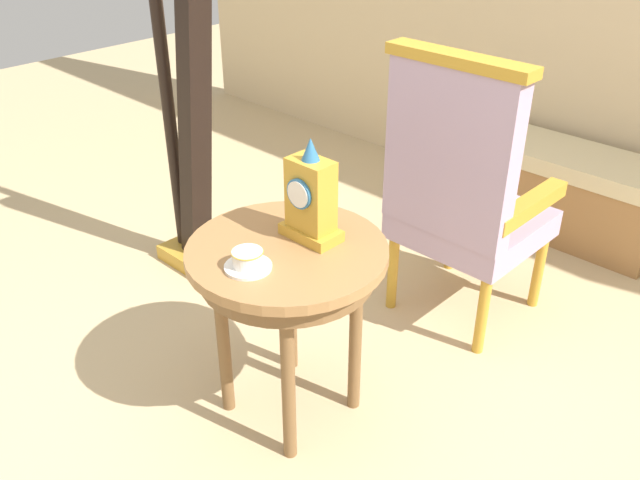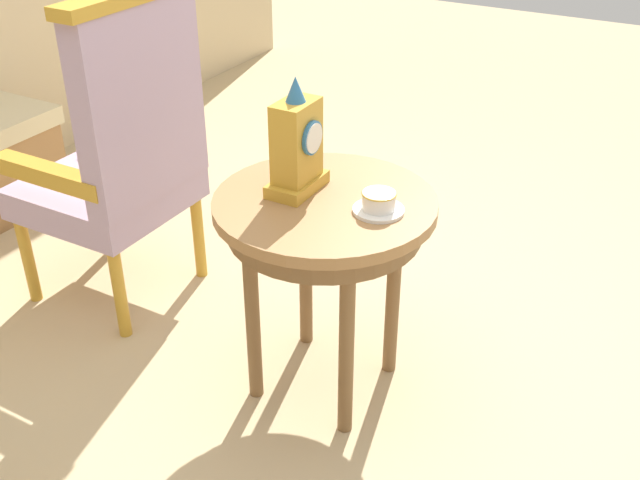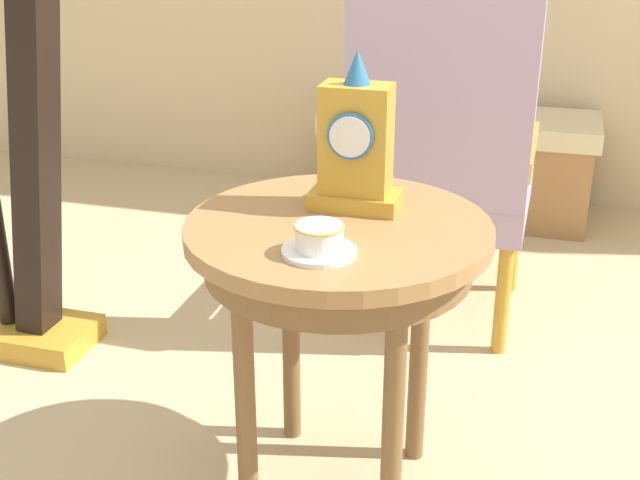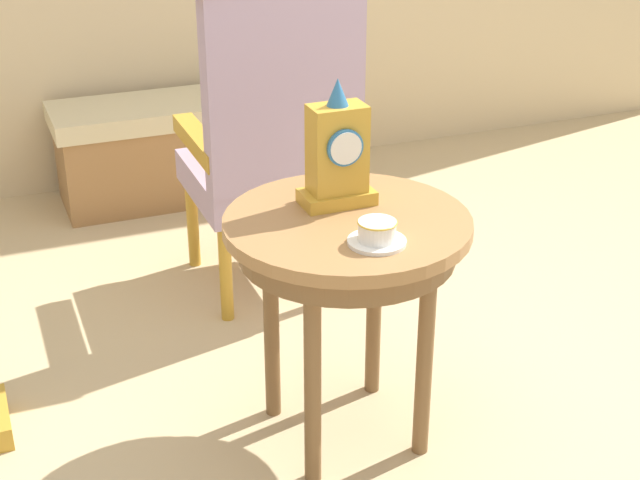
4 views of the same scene
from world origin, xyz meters
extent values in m
cylinder|color=#9E7042|center=(-0.05, 0.08, 0.64)|extent=(0.64, 0.64, 0.03)
cylinder|color=brown|center=(-0.05, 0.08, 0.59)|extent=(0.56, 0.56, 0.07)
cylinder|color=brown|center=(0.11, 0.24, 0.31)|extent=(0.04, 0.04, 0.63)
cylinder|color=brown|center=(-0.20, 0.24, 0.31)|extent=(0.04, 0.04, 0.63)
cylinder|color=brown|center=(-0.20, -0.07, 0.31)|extent=(0.04, 0.04, 0.63)
cylinder|color=brown|center=(0.11, -0.07, 0.31)|extent=(0.04, 0.04, 0.63)
cylinder|color=white|center=(-0.04, -0.08, 0.67)|extent=(0.14, 0.14, 0.01)
cylinder|color=white|center=(-0.04, -0.08, 0.70)|extent=(0.09, 0.09, 0.05)
torus|color=gold|center=(-0.04, -0.08, 0.72)|extent=(0.10, 0.10, 0.00)
cube|color=gold|center=(-0.03, 0.18, 0.68)|extent=(0.19, 0.11, 0.04)
cube|color=gold|center=(-0.03, 0.18, 0.81)|extent=(0.14, 0.09, 0.23)
cylinder|color=teal|center=(-0.03, 0.13, 0.83)|extent=(0.10, 0.01, 0.10)
cylinder|color=white|center=(-0.03, 0.12, 0.83)|extent=(0.08, 0.00, 0.08)
cone|color=teal|center=(-0.03, 0.18, 0.96)|extent=(0.06, 0.06, 0.07)
cube|color=#B299B7|center=(0.05, 1.03, 0.41)|extent=(0.52, 0.52, 0.11)
cube|color=#B299B7|center=(0.05, 0.81, 0.78)|extent=(0.52, 0.09, 0.64)
cube|color=gold|center=(0.28, 1.03, 0.57)|extent=(0.07, 0.47, 0.06)
cube|color=gold|center=(-0.18, 1.03, 0.57)|extent=(0.07, 0.47, 0.06)
cylinder|color=gold|center=(0.27, 1.25, 0.18)|extent=(0.04, 0.04, 0.35)
cylinder|color=gold|center=(-0.17, 1.25, 0.18)|extent=(0.04, 0.04, 0.35)
cylinder|color=gold|center=(0.27, 0.81, 0.18)|extent=(0.04, 0.04, 0.35)
cylinder|color=gold|center=(-0.17, 0.81, 0.18)|extent=(0.04, 0.04, 0.35)
cube|color=gold|center=(-1.08, 0.46, 0.04)|extent=(0.32, 0.24, 0.07)
cube|color=black|center=(-0.98, 0.46, 0.82)|extent=(0.28, 0.11, 1.52)
cube|color=beige|center=(-0.01, 1.95, 0.40)|extent=(1.13, 0.40, 0.08)
cube|color=#9E7042|center=(-0.01, 1.95, 0.18)|extent=(1.08, 0.38, 0.36)
camera|label=1|loc=(1.28, -1.15, 1.74)|focal=38.11mm
camera|label=2|loc=(-1.71, -0.83, 1.65)|focal=42.96mm
camera|label=3|loc=(0.35, -1.45, 1.29)|focal=46.78mm
camera|label=4|loc=(-0.91, -1.89, 1.63)|focal=52.42mm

